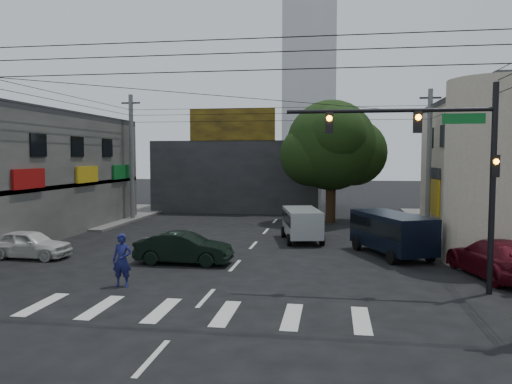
% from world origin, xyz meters
% --- Properties ---
extents(ground, '(160.00, 160.00, 0.00)m').
position_xyz_m(ground, '(0.00, 0.00, 0.00)').
color(ground, black).
rests_on(ground, ground).
extents(sidewalk_far_left, '(16.00, 16.00, 0.15)m').
position_xyz_m(sidewalk_far_left, '(-18.00, 18.00, 0.07)').
color(sidewalk_far_left, '#514F4C').
rests_on(sidewalk_far_left, ground).
extents(corner_column, '(4.00, 4.00, 8.00)m').
position_xyz_m(corner_column, '(11.00, 4.00, 4.00)').
color(corner_column, '#9F907E').
rests_on(corner_column, ground).
extents(building_far, '(14.00, 10.00, 6.00)m').
position_xyz_m(building_far, '(-4.00, 26.00, 3.00)').
color(building_far, '#232326').
rests_on(building_far, ground).
extents(billboard, '(7.00, 0.30, 2.60)m').
position_xyz_m(billboard, '(-4.00, 21.10, 7.30)').
color(billboard, olive).
rests_on(billboard, building_far).
extents(tower_distant, '(9.00, 9.00, 44.00)m').
position_xyz_m(tower_distant, '(0.00, 70.00, 22.00)').
color(tower_distant, silver).
rests_on(tower_distant, ground).
extents(street_tree, '(6.40, 6.40, 8.70)m').
position_xyz_m(street_tree, '(4.00, 17.00, 5.47)').
color(street_tree, black).
rests_on(street_tree, ground).
extents(traffic_gantry, '(7.10, 0.35, 7.20)m').
position_xyz_m(traffic_gantry, '(7.82, -1.00, 4.83)').
color(traffic_gantry, black).
rests_on(traffic_gantry, ground).
extents(utility_pole_far_left, '(0.32, 0.32, 9.20)m').
position_xyz_m(utility_pole_far_left, '(-10.50, 16.00, 4.60)').
color(utility_pole_far_left, '#59595B').
rests_on(utility_pole_far_left, ground).
extents(utility_pole_far_right, '(0.32, 0.32, 9.20)m').
position_xyz_m(utility_pole_far_right, '(10.50, 16.00, 4.60)').
color(utility_pole_far_right, '#59595B').
rests_on(utility_pole_far_right, ground).
extents(dark_sedan, '(1.64, 4.28, 1.39)m').
position_xyz_m(dark_sedan, '(-2.30, 2.06, 0.70)').
color(dark_sedan, black).
rests_on(dark_sedan, ground).
extents(white_compact, '(1.81, 3.97, 1.32)m').
position_xyz_m(white_compact, '(-9.77, 2.15, 0.66)').
color(white_compact, silver).
rests_on(white_compact, ground).
extents(maroon_sedan, '(4.48, 6.19, 1.52)m').
position_xyz_m(maroon_sedan, '(10.50, 1.55, 0.76)').
color(maroon_sedan, '#4F0B16').
rests_on(maroon_sedan, ground).
extents(silver_minivan, '(4.86, 3.39, 1.79)m').
position_xyz_m(silver_minivan, '(2.47, 8.70, 0.90)').
color(silver_minivan, '#A0A4A8').
rests_on(silver_minivan, ground).
extents(navy_van, '(6.41, 5.55, 2.01)m').
position_xyz_m(navy_van, '(6.92, 5.24, 1.01)').
color(navy_van, black).
rests_on(navy_van, ground).
extents(traffic_officer, '(0.74, 0.52, 1.93)m').
position_xyz_m(traffic_officer, '(-3.38, -2.00, 0.97)').
color(traffic_officer, '#161950').
rests_on(traffic_officer, ground).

